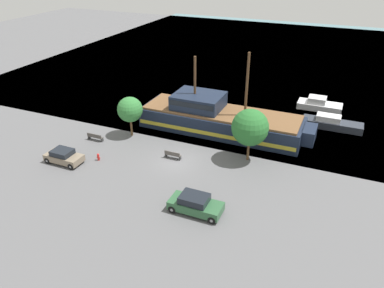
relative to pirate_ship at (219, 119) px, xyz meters
The scene contains 12 objects.
ground_plane 8.77m from the pirate_ship, 99.98° to the right, with size 160.00×160.00×0.00m, color #5B5B5E.
water_surface 35.56m from the pirate_ship, 92.41° to the left, with size 80.00×80.00×0.00m, color slate.
pirate_ship is the anchor object (origin of this frame).
moored_boat_dockside 13.66m from the pirate_ship, 26.29° to the left, with size 6.95×2.00×1.56m.
moored_boat_outer 15.42m from the pirate_ship, 48.73° to the left, with size 5.69×2.43×1.63m.
parked_car_curb_front 15.66m from the pirate_ship, 77.30° to the right, with size 4.42×1.99×1.58m.
parked_car_curb_mid 17.73m from the pirate_ship, 131.89° to the right, with size 3.83×1.87×1.41m.
fire_hydrant 14.56m from the pirate_ship, 127.91° to the right, with size 0.42×0.25×0.76m.
bench_promenade_east 14.34m from the pirate_ship, 146.20° to the right, with size 1.87×0.45×0.85m.
bench_promenade_west 8.48m from the pirate_ship, 104.31° to the right, with size 1.72×0.45×0.85m.
tree_row_east 10.32m from the pirate_ship, 149.30° to the right, with size 2.86×2.86×4.66m.
tree_row_mideast 7.62m from the pirate_ship, 46.20° to the right, with size 3.70×3.70×5.50m.
Camera 1 is at (14.42, -29.52, 19.52)m, focal length 35.00 mm.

